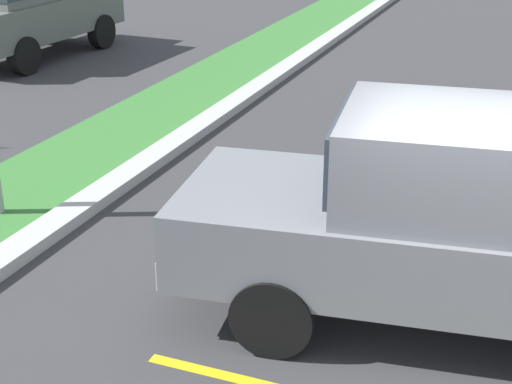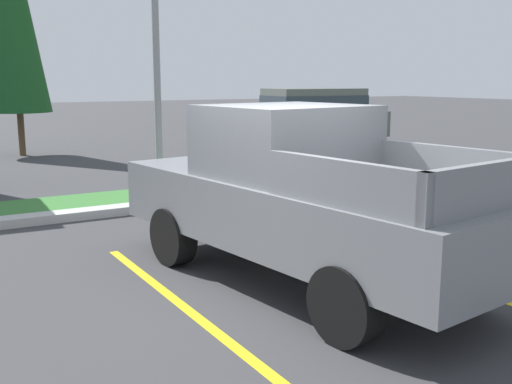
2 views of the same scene
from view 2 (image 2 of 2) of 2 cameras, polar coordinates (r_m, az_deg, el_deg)
ground_plane at (r=6.97m, az=2.53°, el=-9.58°), size 120.00×120.00×0.00m
parking_line_near at (r=6.69m, az=-6.97°, el=-10.51°), size 0.12×4.80×0.01m
parking_line_far at (r=8.34m, az=13.07°, el=-6.42°), size 0.12×4.80×0.01m
curb_strip at (r=11.32m, az=-11.38°, el=-1.50°), size 56.00×0.40×0.15m
grass_median at (r=12.35m, az=-13.06°, el=-0.77°), size 56.00×1.80×0.06m
pickup_truck_main at (r=7.17m, az=4.05°, el=-0.40°), size 2.55×5.43×2.10m
suv_distant at (r=20.18m, az=5.66°, el=7.21°), size 4.68×2.13×2.10m
cypress_tree_center at (r=20.75m, az=-21.90°, el=15.60°), size 1.98×1.98×7.62m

